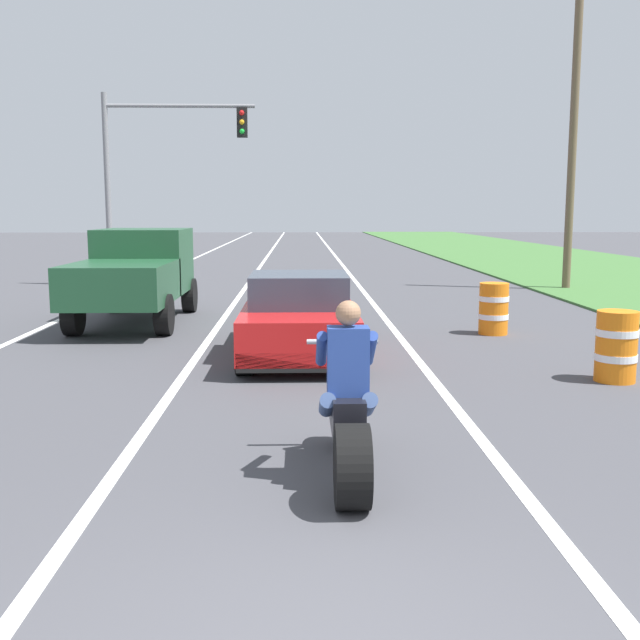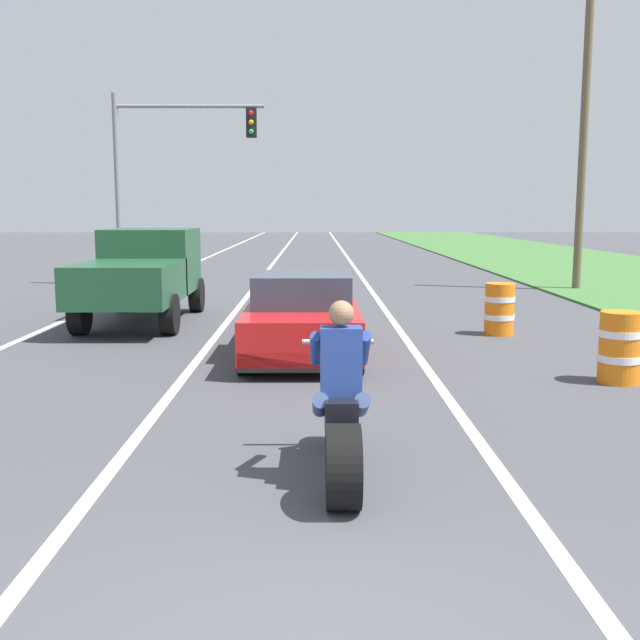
% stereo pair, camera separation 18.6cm
% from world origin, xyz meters
% --- Properties ---
extents(lane_stripe_left_solid, '(0.14, 120.00, 0.01)m').
position_xyz_m(lane_stripe_left_solid, '(-5.40, 20.00, 0.00)').
color(lane_stripe_left_solid, white).
rests_on(lane_stripe_left_solid, ground).
extents(lane_stripe_right_solid, '(0.14, 120.00, 0.01)m').
position_xyz_m(lane_stripe_right_solid, '(1.80, 20.00, 0.00)').
color(lane_stripe_right_solid, white).
rests_on(lane_stripe_right_solid, ground).
extents(lane_stripe_centre_dashed, '(0.14, 120.00, 0.01)m').
position_xyz_m(lane_stripe_centre_dashed, '(-1.80, 20.00, 0.00)').
color(lane_stripe_centre_dashed, white).
rests_on(lane_stripe_centre_dashed, ground).
extents(motorcycle_with_rider, '(0.70, 2.21, 1.62)m').
position_xyz_m(motorcycle_with_rider, '(0.32, 2.95, 0.59)').
color(motorcycle_with_rider, black).
rests_on(motorcycle_with_rider, ground).
extents(sports_car_red, '(1.84, 4.30, 1.37)m').
position_xyz_m(sports_car_red, '(-0.11, 8.83, 0.63)').
color(sports_car_red, red).
rests_on(sports_car_red, ground).
extents(pickup_truck_left_lane_dark_green, '(2.02, 4.80, 1.98)m').
position_xyz_m(pickup_truck_left_lane_dark_green, '(-3.58, 12.50, 1.11)').
color(pickup_truck_left_lane_dark_green, '#1E4C2D').
rests_on(pickup_truck_left_lane_dark_green, ground).
extents(traffic_light_mast_near, '(4.74, 0.34, 6.00)m').
position_xyz_m(traffic_light_mast_near, '(-4.66, 20.51, 4.01)').
color(traffic_light_mast_near, gray).
rests_on(traffic_light_mast_near, ground).
extents(utility_pole_roadside, '(0.24, 0.24, 8.52)m').
position_xyz_m(utility_pole_roadside, '(8.03, 19.05, 4.26)').
color(utility_pole_roadside, brown).
rests_on(utility_pole_roadside, ground).
extents(construction_barrel_nearest, '(0.58, 0.58, 1.00)m').
position_xyz_m(construction_barrel_nearest, '(4.34, 6.76, 0.50)').
color(construction_barrel_nearest, orange).
rests_on(construction_barrel_nearest, ground).
extents(construction_barrel_mid, '(0.58, 0.58, 1.00)m').
position_xyz_m(construction_barrel_mid, '(3.67, 10.84, 0.50)').
color(construction_barrel_mid, orange).
rests_on(construction_barrel_mid, ground).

